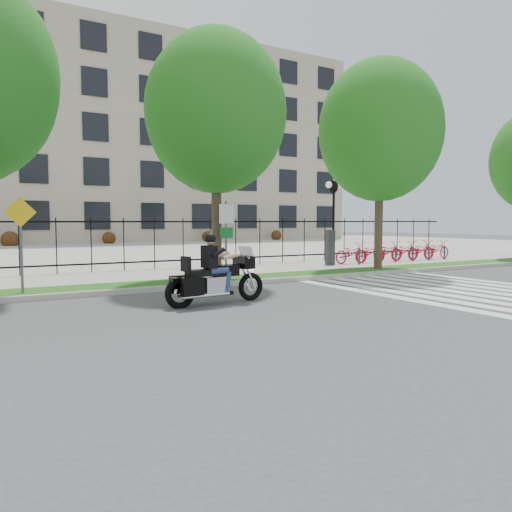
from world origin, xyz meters
TOP-DOWN VIEW (x-y plane):
  - ground at (0.00, 0.00)m, footprint 120.00×120.00m
  - curb at (0.00, 4.10)m, footprint 60.00×0.20m
  - grass_verge at (0.00, 4.95)m, footprint 60.00×1.50m
  - sidewalk at (0.00, 7.45)m, footprint 60.00×3.50m
  - plaza at (0.00, 25.00)m, footprint 80.00×34.00m
  - crosswalk_stripes at (4.83, 0.00)m, footprint 5.70×8.00m
  - iron_fence at (0.00, 9.20)m, footprint 30.00×0.06m
  - office_building at (0.00, 44.92)m, footprint 60.00×21.90m
  - lamp_post_right at (10.00, 12.00)m, footprint 1.06×0.70m
  - street_tree_1 at (-0.57, 4.95)m, footprint 4.50×4.50m
  - street_tree_2 at (6.52, 4.95)m, footprint 4.81×4.81m
  - bike_share_station at (9.78, 7.20)m, footprint 7.76×0.85m
  - sign_pole_regulatory at (-0.41, 4.58)m, footprint 0.50×0.09m
  - sign_pole_warning at (-6.34, 4.58)m, footprint 0.78×0.09m
  - motorcycle_rider at (-2.37, 1.29)m, footprint 2.72×0.83m

SIDE VIEW (x-z plane):
  - ground at x=0.00m, z-range 0.00..0.00m
  - crosswalk_stripes at x=4.83m, z-range 0.00..0.01m
  - plaza at x=0.00m, z-range 0.00..0.10m
  - curb at x=0.00m, z-range 0.00..0.15m
  - grass_verge at x=0.00m, z-range 0.00..0.15m
  - sidewalk at x=0.00m, z-range 0.00..0.15m
  - bike_share_station at x=9.78m, z-range -0.13..1.37m
  - motorcycle_rider at x=-2.37m, z-range -0.35..1.75m
  - iron_fence at x=0.00m, z-range 0.15..2.15m
  - sign_pole_regulatory at x=-0.41m, z-range 0.49..2.99m
  - sign_pole_warning at x=-6.34m, z-range 0.50..2.99m
  - lamp_post_right at x=10.00m, z-range 1.08..5.33m
  - street_tree_1 at x=-0.57m, z-range 1.51..9.44m
  - street_tree_2 at x=6.52m, z-range 1.46..9.63m
  - office_building at x=0.00m, z-range -0.11..20.04m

